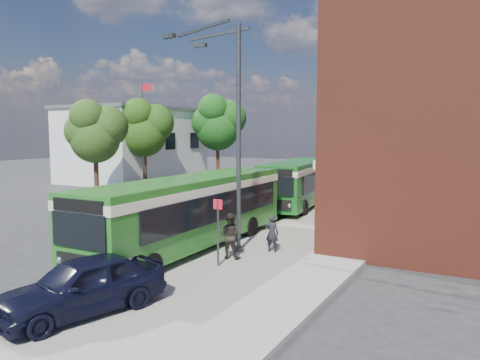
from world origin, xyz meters
The scene contains 15 objects.
ground centered at (0.00, 0.00, 0.00)m, with size 120.00×120.00×0.00m, color #252527.
pavement centered at (7.00, 8.00, 0.07)m, with size 6.00×48.00×0.15m, color gray.
kerb_line centered at (3.95, 8.00, 0.01)m, with size 0.12×48.00×0.01m, color beige.
white_building centered at (-18.00, 18.00, 3.66)m, with size 9.40×13.40×7.30m.
flagpole centered at (-12.45, 13.00, 4.94)m, with size 0.95×0.10×9.00m.
street_lamp centered at (4.84, -2.00, 4.79)m, with size 2.96×2.38×9.00m.
bus_stop_sign centered at (5.60, -4.20, 1.51)m, with size 0.35×0.08×2.52m.
bus_front centered at (3.20, -2.42, 1.83)m, with size 2.83×12.06×3.02m.
bus_rear centered at (3.00, 9.69, 1.83)m, with size 3.70×10.03×3.02m.
parked_car centered at (4.80, -9.63, 0.90)m, with size 1.78×4.42×1.51m, color black.
pedestrian_a centered at (6.43, -1.50, 0.89)m, with size 0.54×0.36×1.49m, color black.
pedestrian_b centered at (5.48, -3.15, 1.01)m, with size 0.84×0.65×1.73m, color black.
tree_left centered at (-12.25, 7.33, 4.93)m, with size 4.31×4.10×7.27m.
tree_mid centered at (-12.93, 13.63, 5.27)m, with size 4.60×4.37×7.76m.
tree_right centered at (-10.64, 22.07, 5.84)m, with size 5.09×4.84×8.60m.
Camera 1 is at (14.11, -17.93, 4.86)m, focal length 35.00 mm.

